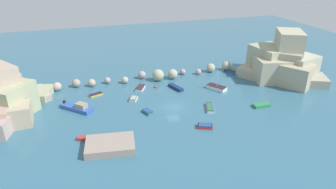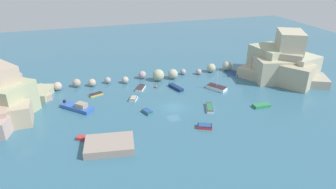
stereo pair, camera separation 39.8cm
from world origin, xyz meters
name	(u,v)px [view 1 (the left image)]	position (x,y,z in m)	size (l,w,h in m)	color
cove_water	(174,107)	(0.00, 0.00, 0.00)	(160.00, 160.00, 0.00)	#386A84
cliff_headland_left	(6,101)	(-30.77, 6.90, 2.77)	(14.63, 20.87, 9.23)	#BA9F9A
cliff_headland_right	(280,64)	(29.50, 7.23, 3.39)	(18.72, 20.04, 11.36)	#B4A98A
rock_breakwater	(160,74)	(1.57, 15.34, 1.10)	(44.06, 4.83, 2.79)	#BAA899
stone_dock	(110,145)	(-13.92, -10.14, 0.61)	(7.50, 5.17, 1.22)	gray
channel_buoy	(156,87)	(-0.92, 10.30, 0.27)	(0.54, 0.54, 0.54)	#E04C28
moored_boat_0	(261,105)	(16.64, -5.01, 0.29)	(3.38, 1.57, 0.58)	#2E8753
moored_boat_1	(78,107)	(-18.19, 4.62, 0.54)	(6.25, 6.23, 1.65)	#325DB8
moored_boat_2	(216,88)	(11.85, 5.34, 0.44)	(4.05, 4.75, 4.84)	white
moored_boat_3	(148,112)	(-5.61, -0.75, 0.29)	(1.93, 2.51, 0.55)	teal
moored_boat_4	(176,87)	(3.27, 8.44, 0.32)	(2.41, 4.40, 0.64)	navy
moored_boat_5	(234,73)	(20.20, 12.50, 0.34)	(2.50, 4.03, 0.68)	blue
moored_boat_6	(87,138)	(-17.27, -6.52, 0.26)	(3.16, 2.10, 0.52)	#C23334
moored_boat_7	(140,88)	(-4.38, 10.60, 0.28)	(2.94, 3.70, 0.56)	white
moored_boat_8	(210,107)	(6.40, -2.75, 0.29)	(2.48, 4.20, 0.54)	white
moored_boat_9	(205,126)	(2.66, -8.94, 0.30)	(2.87, 2.28, 0.58)	red
moored_boat_10	(96,94)	(-14.25, 10.30, 0.21)	(3.09, 2.14, 0.43)	gold
moored_boat_11	(133,99)	(-7.01, 5.69, 0.29)	(2.26, 2.71, 0.55)	white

